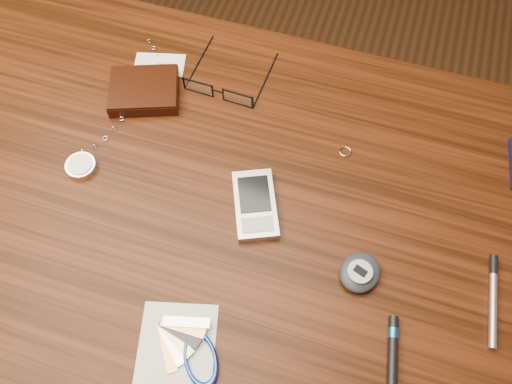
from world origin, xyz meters
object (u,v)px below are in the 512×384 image
at_px(desk, 206,226).
at_px(wallet_and_card, 144,90).
at_px(pedometer, 360,272).
at_px(notepad_keys, 188,350).
at_px(eyeglasses, 220,90).
at_px(silver_pen, 493,293).
at_px(pocket_watch, 84,161).
at_px(pda_phone, 255,205).

bearing_deg(desk, wallet_and_card, 135.10).
distance_m(wallet_and_card, pedometer, 0.44).
xyz_separation_m(pedometer, notepad_keys, (-0.18, -0.16, -0.01)).
distance_m(desk, pedometer, 0.27).
xyz_separation_m(eyeglasses, silver_pen, (0.45, -0.21, -0.01)).
bearing_deg(eyeglasses, wallet_and_card, -162.52).
height_order(wallet_and_card, notepad_keys, wallet_and_card).
bearing_deg(notepad_keys, eyeglasses, 104.00).
relative_size(pedometer, silver_pen, 0.58).
bearing_deg(pocket_watch, eyeglasses, 51.05).
height_order(pda_phone, notepad_keys, pda_phone).
bearing_deg(wallet_and_card, desk, -44.90).
height_order(wallet_and_card, pda_phone, wallet_and_card).
relative_size(desk, pocket_watch, 3.41).
relative_size(wallet_and_card, pda_phone, 1.34).
height_order(eyeglasses, pocket_watch, eyeglasses).
xyz_separation_m(wallet_and_card, silver_pen, (0.57, -0.17, -0.01)).
height_order(eyeglasses, pda_phone, eyeglasses).
height_order(pda_phone, pedometer, pedometer).
height_order(wallet_and_card, eyeglasses, eyeglasses).
distance_m(wallet_and_card, pda_phone, 0.27).
bearing_deg(pocket_watch, wallet_and_card, 77.14).
bearing_deg(eyeglasses, pedometer, -39.84).
xyz_separation_m(pda_phone, notepad_keys, (-0.02, -0.22, -0.00)).
bearing_deg(eyeglasses, desk, -79.47).
bearing_deg(eyeglasses, pocket_watch, -128.95).
bearing_deg(wallet_and_card, notepad_keys, -59.10).
bearing_deg(wallet_and_card, pocket_watch, -102.86).
relative_size(pocket_watch, notepad_keys, 2.16).
xyz_separation_m(wallet_and_card, eyeglasses, (0.12, 0.04, 0.00)).
relative_size(eyeglasses, pda_phone, 1.07).
bearing_deg(wallet_and_card, silver_pen, -16.61).
xyz_separation_m(eyeglasses, notepad_keys, (0.10, -0.40, -0.01)).
xyz_separation_m(eyeglasses, pedometer, (0.28, -0.23, -0.00)).
bearing_deg(pda_phone, eyeglasses, 123.19).
bearing_deg(pedometer, eyeglasses, 140.16).
bearing_deg(notepad_keys, wallet_and_card, 120.90).
bearing_deg(pedometer, desk, 169.17).
height_order(pedometer, notepad_keys, pedometer).
relative_size(desk, silver_pen, 7.89).
relative_size(pocket_watch, pedometer, 3.97).
bearing_deg(notepad_keys, desk, 107.03).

